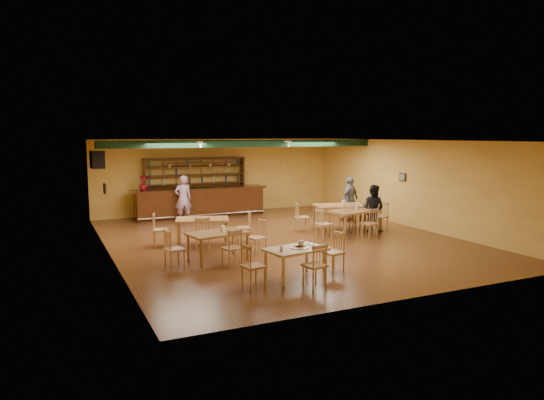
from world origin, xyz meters
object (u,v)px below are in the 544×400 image
dining_table_d (353,222)px  patron_right_a (373,208)px  dining_table_a (203,231)px  patron_bar (183,199)px  near_table (296,264)px  dining_table_b (339,217)px  dining_table_c (218,246)px  bar_counter (200,202)px

dining_table_d → patron_right_a: 0.92m
dining_table_a → patron_bar: size_ratio=0.89×
patron_bar → patron_right_a: bearing=138.6°
dining_table_d → near_table: 5.43m
dining_table_d → dining_table_b: bearing=78.9°
dining_table_c → patron_bar: size_ratio=0.86×
dining_table_c → near_table: 2.49m
bar_counter → dining_table_a: bar_counter is taller
bar_counter → dining_table_b: bar_counter is taller
near_table → patron_right_a: size_ratio=0.84×
dining_table_d → patron_bar: patron_bar is taller
dining_table_b → patron_bar: size_ratio=0.98×
patron_bar → dining_table_c: bearing=82.7°
dining_table_a → near_table: (0.83, -4.27, -0.03)m
dining_table_a → dining_table_c: bearing=-79.3°
dining_table_c → near_table: (1.04, -2.26, -0.02)m
patron_bar → dining_table_d: bearing=133.2°
dining_table_b → near_table: size_ratio=1.29×
dining_table_b → patron_right_a: bearing=-31.9°
bar_counter → dining_table_c: size_ratio=3.57×
dining_table_a → dining_table_d: 4.87m
dining_table_b → dining_table_d: size_ratio=1.08×
patron_bar → patron_right_a: 6.82m
dining_table_a → dining_table_b: dining_table_b is taller
dining_table_d → bar_counter: bearing=113.5°
dining_table_b → dining_table_a: bearing=-163.5°
dining_table_a → patron_bar: patron_bar is taller
bar_counter → patron_bar: size_ratio=3.06×
dining_table_a → patron_bar: bearing=99.6°
dining_table_a → dining_table_b: (4.85, 0.29, 0.04)m
dining_table_c → patron_bar: (0.68, 5.95, 0.49)m
near_table → dining_table_c: bearing=105.5°
dining_table_c → dining_table_a: bearing=74.1°
dining_table_d → patron_bar: 6.30m
patron_right_a → dining_table_a: bearing=55.8°
dining_table_a → dining_table_b: bearing=20.0°
dining_table_d → patron_bar: (-4.35, 4.53, 0.47)m
dining_table_a → dining_table_c: size_ratio=1.03×
dining_table_a → patron_right_a: 5.69m
patron_bar → bar_counter: bearing=-138.0°
dining_table_d → patron_bar: bearing=124.5°
dining_table_d → patron_bar: size_ratio=0.91×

